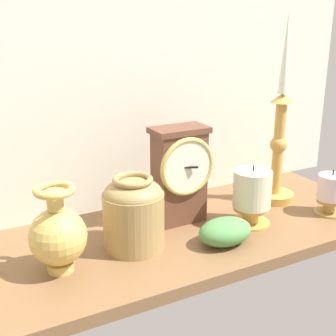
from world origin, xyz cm
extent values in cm
cube|color=brown|center=(0.00, 0.00, -1.20)|extent=(100.00, 36.00, 2.40)
cube|color=silver|center=(0.00, 18.50, 32.50)|extent=(120.00, 2.00, 65.00)
cube|color=brown|center=(6.44, 4.57, 9.67)|extent=(10.37, 6.03, 19.34)
cube|color=brown|center=(6.44, 4.57, 19.94)|extent=(11.62, 6.75, 1.20)
torus|color=tan|center=(6.44, 1.16, 13.11)|extent=(12.23, 1.11, 12.23)
cylinder|color=white|center=(6.44, 1.06, 13.11)|extent=(10.23, 0.40, 10.23)
cube|color=black|center=(6.44, 0.76, 13.11)|extent=(3.78, 2.19, 0.30)
cylinder|color=gold|center=(32.21, 3.75, 0.90)|extent=(8.93, 8.93, 1.80)
cylinder|color=gold|center=(32.21, 3.75, 12.63)|extent=(2.46, 2.46, 21.65)
sphere|color=gold|center=(32.21, 3.75, 13.71)|extent=(3.94, 3.94, 3.94)
cone|color=gold|center=(32.21, 3.75, 24.45)|extent=(5.13, 5.13, 2.00)
cone|color=white|center=(32.21, 3.75, 34.21)|extent=(2.39, 2.39, 17.52)
cylinder|color=#D7B65A|center=(-21.65, -3.70, 0.80)|extent=(4.44, 4.44, 1.60)
sphere|color=#D7B65A|center=(-21.65, -3.70, 6.53)|extent=(9.87, 9.87, 9.87)
cylinder|color=#D7B65A|center=(-21.65, -3.70, 13.23)|extent=(2.76, 2.76, 3.52)
torus|color=#D7B65A|center=(-21.65, -3.70, 14.98)|extent=(6.94, 6.94, 1.25)
cylinder|color=#A2844F|center=(-6.84, -1.75, 5.42)|extent=(11.54, 11.54, 10.83)
ellipsoid|color=#A2844F|center=(-6.84, -1.75, 10.83)|extent=(10.96, 10.96, 5.48)
torus|color=#A2844F|center=(-6.84, -1.75, 13.57)|extent=(7.49, 7.49, 1.14)
cylinder|color=#AD8642|center=(37.68, -8.04, 1.50)|extent=(2.58, 2.58, 2.99)
cylinder|color=#AD8642|center=(37.68, -8.04, 0.40)|extent=(6.45, 6.45, 0.80)
cylinder|color=#AD8642|center=(37.68, -8.04, 2.99)|extent=(5.81, 5.81, 0.60)
cylinder|color=silver|center=(37.68, -8.04, 6.17)|extent=(6.04, 6.04, 5.56)
cylinder|color=black|center=(37.68, -8.04, 9.55)|extent=(0.30, 0.30, 1.20)
cylinder|color=gold|center=(19.10, -3.91, 1.74)|extent=(3.33, 3.33, 3.48)
cylinder|color=gold|center=(19.10, -3.91, 0.40)|extent=(8.31, 8.31, 0.80)
cylinder|color=gold|center=(19.10, -3.91, 3.48)|extent=(7.48, 7.48, 0.60)
cylinder|color=beige|center=(19.10, -3.91, 7.79)|extent=(7.94, 7.94, 7.82)
cylinder|color=black|center=(19.10, -3.91, 12.30)|extent=(0.30, 0.30, 1.20)
ellipsoid|color=#4F8B49|center=(9.04, -8.94, 2.57)|extent=(11.01, 7.71, 5.15)
camera|label=1|loc=(-38.10, -73.68, 42.16)|focal=49.01mm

